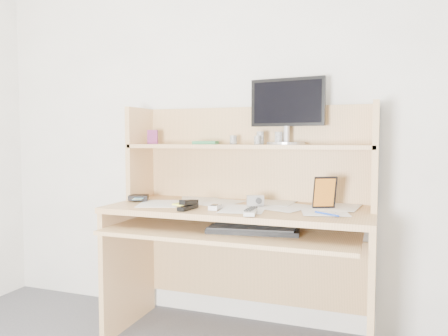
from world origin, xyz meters
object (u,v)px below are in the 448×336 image
(keyboard, at_px, (253,230))
(monitor, at_px, (287,109))
(desk, at_px, (243,214))
(game_case, at_px, (325,192))
(tv_remote, at_px, (251,211))

(keyboard, height_order, monitor, monitor)
(desk, distance_m, game_case, 0.47)
(desk, height_order, keyboard, desk)
(keyboard, height_order, tv_remote, tv_remote)
(keyboard, relative_size, game_case, 2.83)
(game_case, bearing_deg, monitor, 119.44)
(desk, relative_size, monitor, 3.29)
(desk, bearing_deg, keyboard, -62.18)
(game_case, distance_m, monitor, 0.52)
(game_case, xyz_separation_m, monitor, (-0.23, 0.16, 0.44))
(monitor, bearing_deg, keyboard, -96.37)
(game_case, bearing_deg, keyboard, -173.83)
(desk, distance_m, monitor, 0.63)
(desk, distance_m, keyboard, 0.27)
(keyboard, bearing_deg, desk, 109.69)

